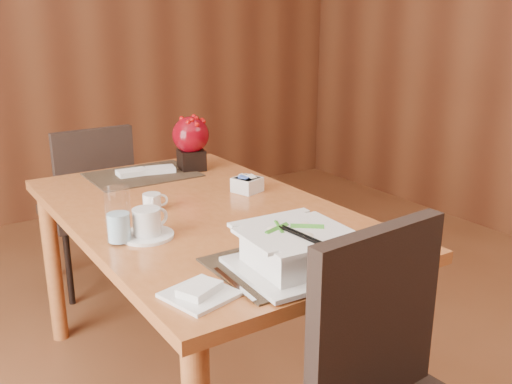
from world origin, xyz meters
TOP-DOWN VIEW (x-y plane):
  - back_wall at (0.00, 3.00)m, footprint 5.00×0.02m
  - dining_table at (0.00, 0.60)m, footprint 0.90×1.50m
  - placemat_near at (0.00, 0.05)m, footprint 0.45×0.33m
  - placemat_far at (0.00, 1.15)m, footprint 0.45×0.33m
  - soup_setting at (-0.04, 0.00)m, footprint 0.32×0.32m
  - coffee_cup at (-0.27, 0.46)m, footprint 0.17×0.17m
  - water_glass at (-0.36, 0.46)m, footprint 0.09×0.09m
  - creamer_jug at (-0.15, 0.70)m, footprint 0.10×0.10m
  - sugar_caddy at (0.26, 0.70)m, footprint 0.12×0.12m
  - berry_decor at (0.23, 1.12)m, footprint 0.17×0.17m
  - napkins_far at (0.03, 1.15)m, footprint 0.26×0.13m
  - bread_plate at (-0.32, 0.01)m, footprint 0.19×0.19m
  - far_chair at (-0.08, 1.68)m, footprint 0.43×0.43m

SIDE VIEW (x-z plane):
  - far_chair at x=-0.08m, z-range 0.06..0.95m
  - dining_table at x=0.00m, z-range 0.28..1.03m
  - placemat_near at x=0.00m, z-range 0.75..0.76m
  - placemat_far at x=0.00m, z-range 0.75..0.76m
  - bread_plate at x=-0.32m, z-range 0.75..0.76m
  - napkins_far at x=0.03m, z-range 0.76..0.78m
  - sugar_caddy at x=0.26m, z-range 0.75..0.81m
  - creamer_jug at x=-0.15m, z-range 0.75..0.81m
  - coffee_cup at x=-0.27m, z-range 0.74..0.84m
  - soup_setting at x=-0.04m, z-range 0.75..0.87m
  - water_glass at x=-0.36m, z-range 0.75..0.93m
  - berry_decor at x=0.23m, z-range 0.77..1.01m
  - back_wall at x=0.00m, z-range 0.00..2.80m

